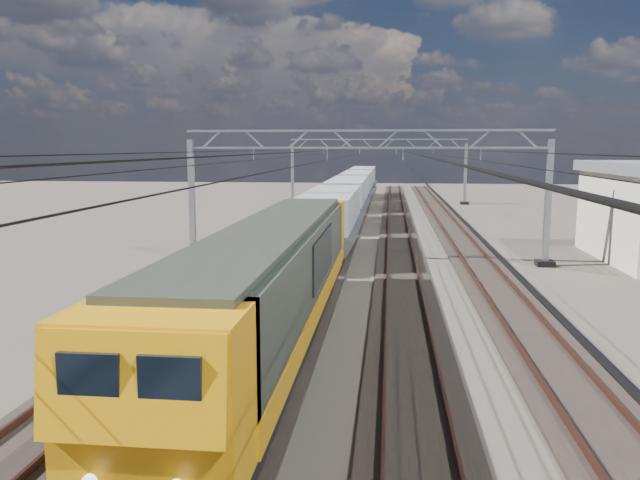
# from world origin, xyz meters

# --- Properties ---
(ground) EXTENTS (160.00, 160.00, 0.00)m
(ground) POSITION_xyz_m (0.00, 0.00, 0.00)
(ground) COLOR #29241F
(ground) RESTS_ON ground
(track_outer_west) EXTENTS (2.60, 140.00, 0.30)m
(track_outer_west) POSITION_xyz_m (-6.00, 0.00, 0.07)
(track_outer_west) COLOR black
(track_outer_west) RESTS_ON ground
(track_loco) EXTENTS (2.60, 140.00, 0.30)m
(track_loco) POSITION_xyz_m (-2.00, 0.00, 0.07)
(track_loco) COLOR black
(track_loco) RESTS_ON ground
(track_inner_east) EXTENTS (2.60, 140.00, 0.30)m
(track_inner_east) POSITION_xyz_m (2.00, 0.00, 0.07)
(track_inner_east) COLOR black
(track_inner_east) RESTS_ON ground
(track_outer_east) EXTENTS (2.60, 140.00, 0.30)m
(track_outer_east) POSITION_xyz_m (6.00, 0.00, 0.07)
(track_outer_east) COLOR black
(track_outer_east) RESTS_ON ground
(catenary_gantry_mid) EXTENTS (19.90, 0.90, 7.11)m
(catenary_gantry_mid) POSITION_xyz_m (0.00, 4.00, 3.91)
(catenary_gantry_mid) COLOR #9A9EA8
(catenary_gantry_mid) RESTS_ON ground
(catenary_gantry_far) EXTENTS (19.90, 0.90, 7.11)m
(catenary_gantry_far) POSITION_xyz_m (0.00, 40.00, 3.91)
(catenary_gantry_far) COLOR #9A9EA8
(catenary_gantry_far) RESTS_ON ground
(overhead_wires) EXTENTS (12.03, 140.00, 0.53)m
(overhead_wires) POSITION_xyz_m (0.00, 8.00, 5.75)
(overhead_wires) COLOR black
(overhead_wires) RESTS_ON ground
(locomotive) EXTENTS (2.76, 21.10, 3.62)m
(locomotive) POSITION_xyz_m (-2.00, -11.73, 2.33)
(locomotive) COLOR black
(locomotive) RESTS_ON ground
(hopper_wagon_lead) EXTENTS (3.38, 13.00, 3.25)m
(hopper_wagon_lead) POSITION_xyz_m (-2.00, 5.96, 2.23)
(hopper_wagon_lead) COLOR black
(hopper_wagon_lead) RESTS_ON ground
(hopper_wagon_mid) EXTENTS (3.38, 13.00, 3.25)m
(hopper_wagon_mid) POSITION_xyz_m (-2.00, 20.16, 2.23)
(hopper_wagon_mid) COLOR black
(hopper_wagon_mid) RESTS_ON ground
(hopper_wagon_third) EXTENTS (3.38, 13.00, 3.25)m
(hopper_wagon_third) POSITION_xyz_m (-2.00, 34.36, 2.23)
(hopper_wagon_third) COLOR black
(hopper_wagon_third) RESTS_ON ground
(hopper_wagon_fourth) EXTENTS (3.38, 13.00, 3.25)m
(hopper_wagon_fourth) POSITION_xyz_m (-2.00, 48.56, 2.23)
(hopper_wagon_fourth) COLOR black
(hopper_wagon_fourth) RESTS_ON ground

